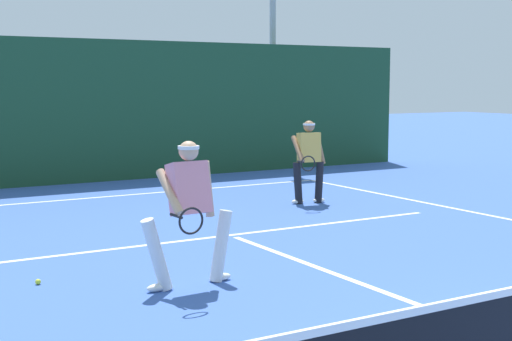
# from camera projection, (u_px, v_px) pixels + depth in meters

# --- Properties ---
(court_line_baseline_far) EXTENTS (9.51, 0.10, 0.01)m
(court_line_baseline_far) POSITION_uv_depth(u_px,v_px,m) (123.00, 195.00, 15.26)
(court_line_baseline_far) COLOR white
(court_line_baseline_far) RESTS_ON ground_plane
(court_line_service) EXTENTS (7.75, 0.10, 0.01)m
(court_line_service) POSITION_uv_depth(u_px,v_px,m) (230.00, 235.00, 11.26)
(court_line_service) COLOR white
(court_line_service) RESTS_ON ground_plane
(court_line_centre) EXTENTS (0.10, 6.40, 0.01)m
(court_line_centre) POSITION_uv_depth(u_px,v_px,m) (372.00, 287.00, 8.37)
(court_line_centre) COLOR white
(court_line_centre) RESTS_ON ground_plane
(player_near) EXTENTS (1.17, 0.89, 1.68)m
(player_near) POSITION_uv_depth(u_px,v_px,m) (189.00, 207.00, 8.32)
(player_near) COLOR silver
(player_near) RESTS_ON ground_plane
(player_far) EXTENTS (0.89, 0.87, 1.61)m
(player_far) POSITION_uv_depth(u_px,v_px,m) (309.00, 158.00, 14.15)
(player_far) COLOR black
(player_far) RESTS_ON ground_plane
(tennis_ball_extra) EXTENTS (0.07, 0.07, 0.07)m
(tennis_ball_extra) POSITION_uv_depth(u_px,v_px,m) (38.00, 282.00, 8.50)
(tennis_ball_extra) COLOR #D1E033
(tennis_ball_extra) RESTS_ON ground_plane
(back_fence_windscreen) EXTENTS (18.30, 0.12, 3.35)m
(back_fence_windscreen) POSITION_uv_depth(u_px,v_px,m) (85.00, 111.00, 17.08)
(back_fence_windscreen) COLOR #1C4329
(back_fence_windscreen) RESTS_ON ground_plane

